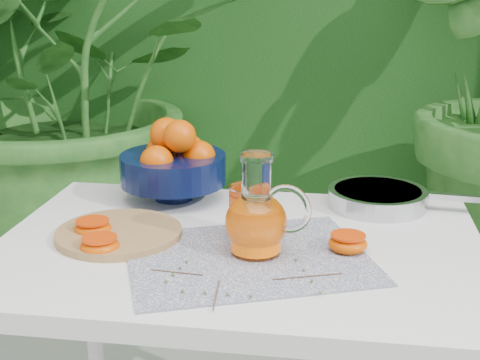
# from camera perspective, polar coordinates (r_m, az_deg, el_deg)

# --- Properties ---
(potted_plant_left) EXTENTS (2.34, 2.34, 1.75)m
(potted_plant_left) POSITION_cam_1_polar(r_m,az_deg,el_deg) (2.83, -14.24, 8.42)
(potted_plant_left) COLOR #235E20
(potted_plant_left) RESTS_ON ground
(white_table) EXTENTS (1.00, 0.70, 0.75)m
(white_table) POSITION_cam_1_polar(r_m,az_deg,el_deg) (1.41, -0.12, -8.47)
(white_table) COLOR white
(white_table) RESTS_ON ground
(placemat) EXTENTS (0.56, 0.50, 0.00)m
(placemat) POSITION_cam_1_polar(r_m,az_deg,el_deg) (1.31, 0.69, -6.63)
(placemat) COLOR #0C1546
(placemat) RESTS_ON white_table
(cutting_board) EXTENTS (0.33, 0.33, 0.02)m
(cutting_board) POSITION_cam_1_polar(r_m,az_deg,el_deg) (1.43, -10.29, -4.52)
(cutting_board) COLOR #AA834C
(cutting_board) RESTS_ON white_table
(fruit_bowl) EXTENTS (0.34, 0.34, 0.20)m
(fruit_bowl) POSITION_cam_1_polar(r_m,az_deg,el_deg) (1.63, -5.65, 1.53)
(fruit_bowl) COLOR black
(fruit_bowl) RESTS_ON white_table
(juice_pitcher) EXTENTS (0.18, 0.15, 0.20)m
(juice_pitcher) POSITION_cam_1_polar(r_m,az_deg,el_deg) (1.30, 1.48, -3.40)
(juice_pitcher) COLOR white
(juice_pitcher) RESTS_ON white_table
(juice_tumbler) EXTENTS (0.09, 0.09, 0.11)m
(juice_tumbler) POSITION_cam_1_polar(r_m,az_deg,el_deg) (1.39, 0.58, -2.80)
(juice_tumbler) COLOR white
(juice_tumbler) RESTS_ON white_table
(saute_pan) EXTENTS (0.42, 0.25, 0.04)m
(saute_pan) POSITION_cam_1_polar(r_m,az_deg,el_deg) (1.62, 11.77, -1.43)
(saute_pan) COLOR #B3B4B8
(saute_pan) RESTS_ON white_table
(orange_halves) EXTENTS (0.63, 0.18, 0.04)m
(orange_halves) POSITION_cam_1_polar(r_m,az_deg,el_deg) (1.36, -5.25, -5.01)
(orange_halves) COLOR #D04D02
(orange_halves) RESTS_ON white_table
(thyme_sprigs) EXTENTS (0.35, 0.22, 0.01)m
(thyme_sprigs) POSITION_cam_1_polar(r_m,az_deg,el_deg) (1.20, -0.30, -8.54)
(thyme_sprigs) COLOR brown
(thyme_sprigs) RESTS_ON white_table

